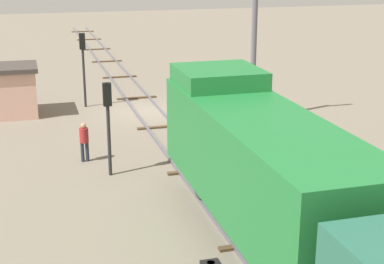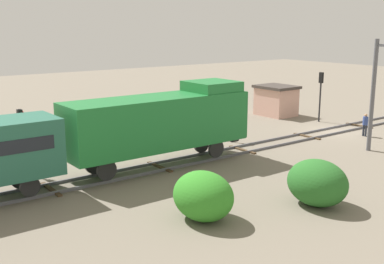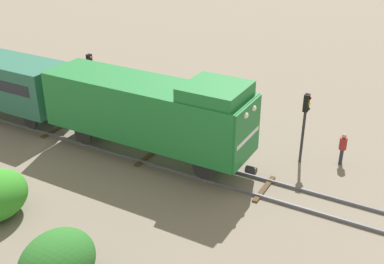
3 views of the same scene
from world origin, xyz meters
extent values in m
plane|color=#756B5B|center=(0.00, 0.00, 0.00)|extent=(117.05, 117.05, 0.00)
cube|color=#595960|center=(-0.72, 0.00, 0.08)|extent=(0.10, 78.03, 0.16)
cube|color=#595960|center=(0.72, 0.00, 0.08)|extent=(0.10, 78.03, 0.16)
cube|color=#4C3823|center=(0.00, -35.77, 0.04)|extent=(2.40, 0.24, 0.09)
cube|color=#4C3823|center=(0.00, -29.26, 0.04)|extent=(2.40, 0.24, 0.09)
cube|color=#4C3823|center=(0.00, -22.76, 0.04)|extent=(2.40, 0.24, 0.09)
cube|color=#4C3823|center=(0.00, -16.26, 0.04)|extent=(2.40, 0.24, 0.09)
cube|color=#4C3823|center=(0.00, -9.75, 0.04)|extent=(2.40, 0.24, 0.09)
cube|color=#4C3823|center=(0.00, -3.25, 0.04)|extent=(2.40, 0.24, 0.09)
cube|color=#4C3823|center=(0.00, 3.25, 0.04)|extent=(2.40, 0.24, 0.09)
cube|color=#4C3823|center=(0.00, 9.75, 0.04)|extent=(2.40, 0.24, 0.09)
cube|color=#4C3823|center=(0.00, 16.26, 0.04)|extent=(2.40, 0.24, 0.09)
cube|color=#1E7233|center=(0.00, 16.32, 2.71)|extent=(2.90, 11.00, 2.90)
cube|color=#1E7233|center=(0.00, 12.42, 4.46)|extent=(2.75, 2.80, 0.60)
cube|color=#1E7233|center=(0.00, 10.77, 2.71)|extent=(2.84, 0.10, 2.84)
cube|color=white|center=(0.00, 10.73, 2.51)|extent=(2.46, 0.06, 0.20)
sphere|color=white|center=(-0.45, 10.72, 3.81)|extent=(0.28, 0.28, 0.28)
sphere|color=white|center=(0.45, 10.72, 3.81)|extent=(0.28, 0.28, 0.28)
cylinder|color=#262628|center=(0.00, 10.47, 0.86)|extent=(0.36, 0.50, 0.36)
cylinder|color=#262628|center=(-0.72, 12.62, 0.71)|extent=(0.18, 1.10, 1.10)
cylinder|color=#262628|center=(0.72, 12.62, 0.71)|extent=(0.18, 1.10, 1.10)
cylinder|color=#262628|center=(3.20, -2.12, 2.11)|extent=(0.14, 0.14, 4.22)
cube|color=black|center=(3.20, -2.12, 3.77)|extent=(0.32, 0.24, 0.90)
sphere|color=#390606|center=(3.20, -2.26, 4.04)|extent=(0.16, 0.16, 0.16)
sphere|color=#3C3306|center=(3.20, -2.26, 3.76)|extent=(0.16, 0.16, 0.16)
sphere|color=green|center=(3.20, -2.26, 3.48)|extent=(0.16, 0.16, 0.16)
cylinder|color=#262628|center=(3.40, 9.12, 1.88)|extent=(0.14, 0.14, 3.75)
cube|color=black|center=(3.40, 9.12, 3.30)|extent=(0.32, 0.24, 0.90)
sphere|color=#390606|center=(3.40, 8.98, 3.57)|extent=(0.16, 0.16, 0.16)
sphere|color=yellow|center=(3.40, 8.98, 3.29)|extent=(0.16, 0.16, 0.16)
sphere|color=black|center=(3.40, 8.98, 3.01)|extent=(0.16, 0.16, 0.16)
cylinder|color=#262B38|center=(-2.50, -0.36, 0.42)|extent=(0.15, 0.15, 0.85)
cylinder|color=#262B38|center=(-2.30, -0.36, 0.42)|extent=(0.15, 0.15, 0.85)
cylinder|color=#33478C|center=(-2.40, -0.36, 1.16)|extent=(0.38, 0.38, 0.62)
sphere|color=tan|center=(-2.40, -0.36, 1.58)|extent=(0.23, 0.23, 0.23)
cylinder|color=#262B38|center=(4.10, 7.23, 0.42)|extent=(0.15, 0.15, 0.85)
cylinder|color=#262B38|center=(4.30, 7.23, 0.42)|extent=(0.15, 0.15, 0.85)
cylinder|color=maroon|center=(4.20, 7.23, 1.16)|extent=(0.38, 0.38, 0.62)
sphere|color=tan|center=(4.20, 7.23, 1.58)|extent=(0.23, 0.23, 0.23)
cylinder|color=#595960|center=(-5.00, 3.10, 3.62)|extent=(0.28, 0.28, 7.25)
cube|color=#D19E8C|center=(7.50, -1.36, 1.25)|extent=(3.20, 2.60, 2.50)
cube|color=#3F3833|center=(7.50, -1.36, 2.62)|extent=(3.50, 2.90, 0.24)
cube|color=#2D2319|center=(7.50, -2.68, 0.95)|extent=(0.80, 0.06, 1.90)
camera|label=1|loc=(6.26, 31.15, 8.53)|focal=55.00mm
camera|label=2|loc=(-22.50, 30.89, 8.06)|focal=45.00mm
camera|label=3|loc=(-18.27, 3.47, 12.52)|focal=45.00mm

